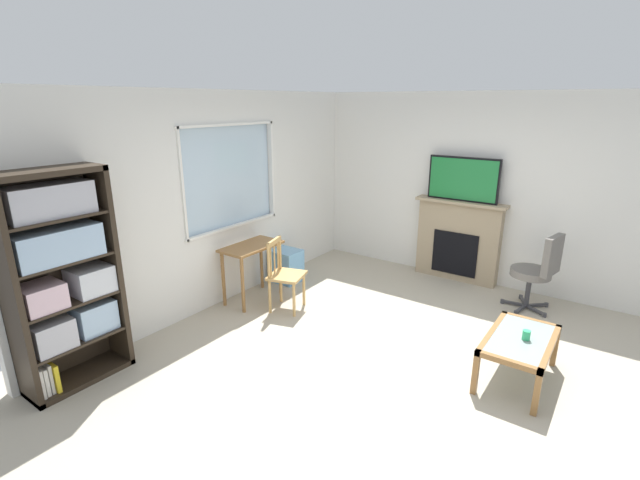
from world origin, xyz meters
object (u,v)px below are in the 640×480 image
object	(u,v)px
fireplace	(458,240)
office_chair	(539,269)
bookshelf	(61,274)
desk_under_window	(252,256)
plastic_drawer_unit	(286,266)
sippy_cup	(526,335)
tv	(463,179)
coffee_table	(520,344)
wooden_chair	(284,274)

from	to	relation	value
fireplace	office_chair	size ratio (longest dim) A/B	1.27
bookshelf	desk_under_window	xyz separation A→B (m)	(2.26, -0.11, -0.45)
plastic_drawer_unit	desk_under_window	bearing A→B (deg)	-176.15
office_chair	fireplace	bearing A→B (deg)	67.98
office_chair	sippy_cup	world-z (taller)	office_chair
tv	coffee_table	bearing A→B (deg)	-147.79
bookshelf	fireplace	bearing A→B (deg)	-24.17
coffee_table	sippy_cup	distance (m)	0.12
office_chair	bookshelf	bearing A→B (deg)	141.71
desk_under_window	office_chair	world-z (taller)	office_chair
desk_under_window	coffee_table	bearing A→B (deg)	-87.83
tv	desk_under_window	bearing A→B (deg)	139.38
wooden_chair	plastic_drawer_unit	bearing A→B (deg)	38.14
bookshelf	desk_under_window	world-z (taller)	bookshelf
bookshelf	office_chair	bearing A→B (deg)	-38.29
desk_under_window	plastic_drawer_unit	world-z (taller)	desk_under_window
bookshelf	plastic_drawer_unit	bearing A→B (deg)	-1.09
plastic_drawer_unit	office_chair	size ratio (longest dim) A/B	0.47
bookshelf	desk_under_window	bearing A→B (deg)	-2.71
office_chair	sippy_cup	distance (m)	1.69
bookshelf	tv	bearing A→B (deg)	-24.25
desk_under_window	wooden_chair	bearing A→B (deg)	-87.47
office_chair	desk_under_window	bearing A→B (deg)	120.04
fireplace	office_chair	world-z (taller)	fireplace
desk_under_window	plastic_drawer_unit	size ratio (longest dim) A/B	1.73
desk_under_window	coffee_table	size ratio (longest dim) A/B	0.85
desk_under_window	sippy_cup	bearing A→B (deg)	-88.11
bookshelf	plastic_drawer_unit	xyz separation A→B (m)	(3.01, -0.06, -0.83)
plastic_drawer_unit	coffee_table	bearing A→B (deg)	-100.61
fireplace	tv	size ratio (longest dim) A/B	1.30
desk_under_window	tv	world-z (taller)	tv
fireplace	coffee_table	world-z (taller)	fireplace
tv	sippy_cup	size ratio (longest dim) A/B	10.86
coffee_table	sippy_cup	world-z (taller)	sippy_cup
plastic_drawer_unit	sippy_cup	xyz separation A→B (m)	(-0.63, -3.35, 0.25)
bookshelf	desk_under_window	distance (m)	2.31
plastic_drawer_unit	fireplace	size ratio (longest dim) A/B	0.37
plastic_drawer_unit	office_chair	world-z (taller)	office_chair
desk_under_window	tv	distance (m)	3.08
plastic_drawer_unit	office_chair	bearing A→B (deg)	-71.61
coffee_table	tv	bearing A→B (deg)	32.21
desk_under_window	plastic_drawer_unit	xyz separation A→B (m)	(0.74, 0.05, -0.37)
bookshelf	sippy_cup	bearing A→B (deg)	-55.17
fireplace	coffee_table	xyz separation A→B (m)	(-2.14, -1.33, -0.22)
wooden_chair	sippy_cup	distance (m)	2.79
wooden_chair	office_chair	size ratio (longest dim) A/B	0.90
fireplace	office_chair	bearing A→B (deg)	-112.02
fireplace	coffee_table	bearing A→B (deg)	-148.01
wooden_chair	tv	world-z (taller)	tv
plastic_drawer_unit	tv	bearing A→B (deg)	-52.78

